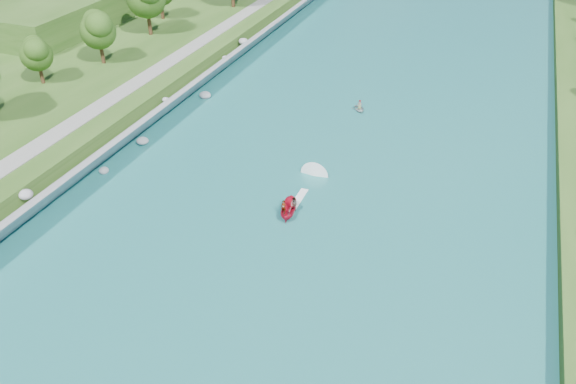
% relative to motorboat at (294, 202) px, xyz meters
% --- Properties ---
extents(ground, '(260.00, 260.00, 0.00)m').
position_rel_motorboat_xyz_m(ground, '(0.43, -15.20, -0.76)').
color(ground, '#2D5119').
rests_on(ground, ground).
extents(river_water, '(55.00, 240.00, 0.10)m').
position_rel_motorboat_xyz_m(river_water, '(0.43, 4.80, -0.71)').
color(river_water, '#1A5F63').
rests_on(river_water, ground).
extents(riprap_bank, '(4.61, 236.00, 4.05)m').
position_rel_motorboat_xyz_m(riprap_bank, '(-25.40, 4.06, 1.03)').
color(riprap_bank, slate).
rests_on(riprap_bank, ground).
extents(riverside_path, '(3.00, 200.00, 0.10)m').
position_rel_motorboat_xyz_m(riverside_path, '(-32.07, 4.80, 2.79)').
color(riverside_path, gray).
rests_on(riverside_path, berm_west).
extents(motorboat, '(3.60, 18.89, 2.03)m').
position_rel_motorboat_xyz_m(motorboat, '(0.00, 0.00, 0.00)').
color(motorboat, red).
rests_on(motorboat, river_water).
extents(raft, '(2.98, 3.21, 1.66)m').
position_rel_motorboat_xyz_m(raft, '(0.29, 27.23, -0.29)').
color(raft, gray).
rests_on(raft, river_water).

